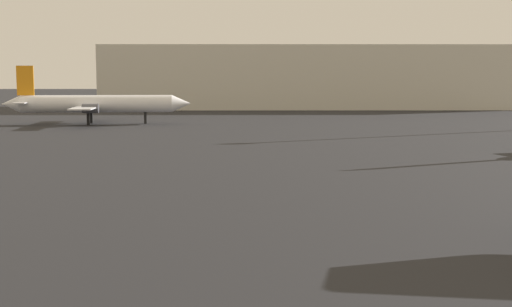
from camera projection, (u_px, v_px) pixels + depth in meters
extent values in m
cylinder|color=white|center=(97.00, 104.00, 102.20)|extent=(22.01, 4.10, 2.52)
cone|color=white|center=(181.00, 103.00, 103.19)|extent=(2.95, 2.72, 2.52)
cone|color=white|center=(11.00, 104.00, 101.22)|extent=(2.95, 2.72, 2.52)
cube|color=white|center=(90.00, 106.00, 102.16)|extent=(4.39, 18.32, 0.18)
cube|color=white|center=(23.00, 102.00, 101.33)|extent=(2.28, 6.48, 0.12)
cube|color=orange|center=(25.00, 80.00, 100.99)|extent=(2.44, 0.40, 4.29)
cylinder|color=#4C4C54|center=(97.00, 106.00, 105.64)|extent=(2.37, 1.53, 1.36)
cylinder|color=#4C4C54|center=(90.00, 108.00, 98.81)|extent=(2.37, 1.53, 1.36)
cube|color=black|center=(145.00, 118.00, 103.01)|extent=(0.41, 0.41, 1.73)
cube|color=black|center=(91.00, 118.00, 103.87)|extent=(0.41, 0.41, 1.73)
cube|color=black|center=(88.00, 119.00, 100.86)|extent=(0.41, 0.41, 1.73)
cube|color=beige|center=(305.00, 77.00, 151.34)|extent=(84.80, 27.10, 13.06)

